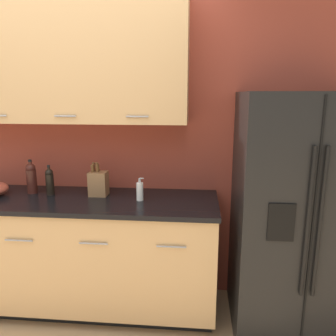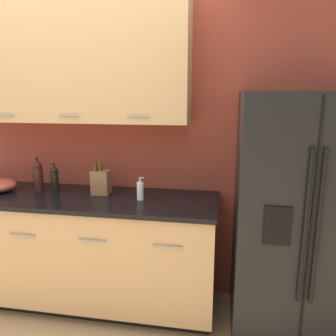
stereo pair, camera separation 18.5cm
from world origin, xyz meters
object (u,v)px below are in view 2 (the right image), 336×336
Objects in this scene: wine_bottle at (38,175)px; mixing_bowl at (0,185)px; refrigerator at (297,219)px; oil_bottle at (55,179)px; soap_dispenser at (140,191)px; knife_block at (101,182)px.

mixing_bowl is at bearing -160.91° from wine_bottle.
refrigerator is 7.18× the size of oil_bottle.
soap_dispenser is 0.69× the size of mixing_bowl.
oil_bottle is (-0.38, -0.02, 0.01)m from knife_block.
knife_block reaches higher than soap_dispenser.
wine_bottle is 1.08× the size of mixing_bowl.
knife_block is at bearing -1.14° from wine_bottle.
wine_bottle is 0.31m from mixing_bowl.
mixing_bowl is (-1.18, 0.01, -0.02)m from soap_dispenser.
knife_block is 0.55m from wine_bottle.
knife_block is at bearing 6.00° from mixing_bowl.
wine_bottle is 0.90m from soap_dispenser.
oil_bottle reaches higher than soap_dispenser.
oil_bottle is at bearing -176.65° from knife_block.
knife_block is at bearing 3.35° from oil_bottle.
refrigerator is at bearing -1.88° from soap_dispenser.
knife_block is at bearing 164.41° from soap_dispenser.
soap_dispenser is at bearing 178.12° from refrigerator.
refrigerator is 1.13m from soap_dispenser.
mixing_bowl is at bearing 178.87° from refrigerator.
mixing_bowl is at bearing -174.00° from knife_block.
wine_bottle is 1.56× the size of soap_dispenser.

